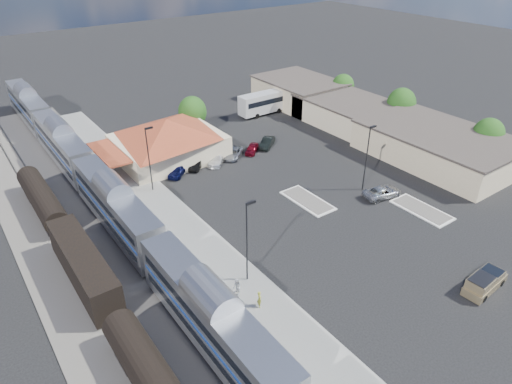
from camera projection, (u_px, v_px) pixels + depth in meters
ground at (294, 218)px, 55.08m from camera, size 280.00×280.00×0.00m
railbed at (100, 246)px, 50.03m from camera, size 16.00×100.00×0.12m
platform at (182, 227)px, 53.17m from camera, size 5.50×92.00×0.18m
passenger_train at (116, 209)px, 51.44m from camera, size 3.00×104.00×5.55m
freight_cars at (84, 268)px, 43.99m from camera, size 2.80×46.00×4.00m
station_depot at (168, 139)px, 68.08m from camera, size 18.35×12.24×6.20m
buildings_east at (366, 118)px, 78.18m from camera, size 14.40×51.40×4.80m
traffic_island_south at (308, 200)px, 58.46m from camera, size 3.30×7.50×0.21m
traffic_island_north at (422, 210)px, 56.50m from camera, size 3.30×7.50×0.21m
lamp_plat_s at (248, 236)px, 42.67m from camera, size 1.08×0.25×9.00m
lamp_plat_n at (149, 155)px, 58.14m from camera, size 1.08×0.25×9.00m
lamp_lot at (368, 153)px, 58.55m from camera, size 1.08×0.25×9.00m
tree_east_a at (488, 135)px, 67.56m from camera, size 4.56×4.56×6.42m
tree_east_b at (401, 104)px, 78.64m from camera, size 4.94×4.94×6.96m
tree_east_c at (343, 87)px, 88.71m from camera, size 4.41×4.41×6.21m
tree_depot at (192, 112)px, 75.68m from camera, size 4.71×4.71×6.63m
pickup_truck at (485, 282)px, 43.81m from camera, size 5.48×2.31×1.85m
suv at (382, 192)px, 59.06m from camera, size 5.63×3.34×1.47m
coach_bus at (269, 101)px, 85.80m from camera, size 12.62×2.79×4.05m
person_a at (259, 299)px, 41.51m from camera, size 0.61×0.73×1.72m
person_b at (237, 287)px, 42.82m from camera, size 0.77×0.94×1.82m
parked_car_a at (178, 170)px, 64.43m from camera, size 4.46×4.11×1.48m
parked_car_b at (197, 164)px, 66.31m from camera, size 3.87×3.64×1.30m
parked_car_c at (217, 159)px, 67.70m from camera, size 4.70×4.64×1.36m
parked_car_d at (234, 153)px, 69.55m from camera, size 4.95×4.66×1.30m
parked_car_e at (252, 149)px, 70.96m from camera, size 3.91×3.69×1.31m
parked_car_f at (267, 143)px, 72.75m from camera, size 4.50×3.95×1.47m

